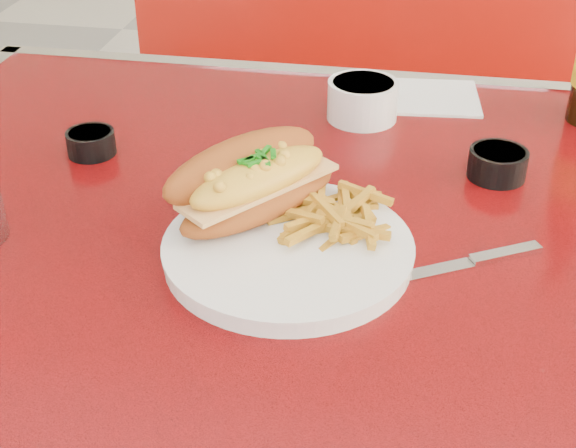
% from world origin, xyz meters
% --- Properties ---
extents(diner_table, '(1.23, 0.83, 0.77)m').
position_xyz_m(diner_table, '(0.00, 0.00, 0.61)').
color(diner_table, red).
rests_on(diner_table, ground).
extents(booth_bench_far, '(1.20, 0.51, 0.90)m').
position_xyz_m(booth_bench_far, '(0.00, 0.81, 0.29)').
color(booth_bench_far, '#9A130A').
rests_on(booth_bench_far, ground).
extents(dinner_plate, '(0.25, 0.25, 0.02)m').
position_xyz_m(dinner_plate, '(-0.06, -0.09, 0.78)').
color(dinner_plate, white).
rests_on(dinner_plate, diner_table).
extents(mac_hoagie, '(0.19, 0.21, 0.09)m').
position_xyz_m(mac_hoagie, '(-0.11, -0.04, 0.82)').
color(mac_hoagie, '#9E4C19').
rests_on(mac_hoagie, dinner_plate).
extents(fries_pile, '(0.11, 0.10, 0.03)m').
position_xyz_m(fries_pile, '(-0.02, -0.04, 0.80)').
color(fries_pile, gold).
rests_on(fries_pile, dinner_plate).
extents(fork, '(0.04, 0.13, 0.00)m').
position_xyz_m(fork, '(-0.00, -0.07, 0.79)').
color(fork, silver).
rests_on(fork, dinner_plate).
extents(gravy_ramekin, '(0.10, 0.10, 0.05)m').
position_xyz_m(gravy_ramekin, '(-0.02, 0.25, 0.80)').
color(gravy_ramekin, white).
rests_on(gravy_ramekin, diner_table).
extents(sauce_cup_left, '(0.07, 0.07, 0.03)m').
position_xyz_m(sauce_cup_left, '(-0.34, 0.09, 0.79)').
color(sauce_cup_left, black).
rests_on(sauce_cup_left, diner_table).
extents(sauce_cup_right, '(0.09, 0.09, 0.03)m').
position_xyz_m(sauce_cup_right, '(0.15, 0.11, 0.79)').
color(sauce_cup_right, black).
rests_on(sauce_cup_right, diner_table).
extents(knife, '(0.19, 0.12, 0.01)m').
position_xyz_m(knife, '(0.11, -0.07, 0.77)').
color(knife, silver).
rests_on(knife, diner_table).
extents(paper_napkin, '(0.13, 0.13, 0.00)m').
position_xyz_m(paper_napkin, '(0.07, 0.33, 0.77)').
color(paper_napkin, white).
rests_on(paper_napkin, diner_table).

